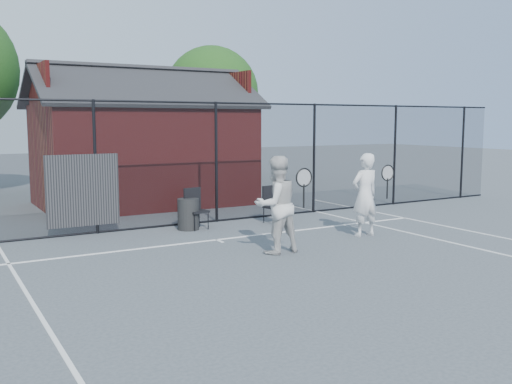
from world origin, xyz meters
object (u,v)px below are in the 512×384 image
player_front (365,195)px  player_back (276,205)px  chair_left (197,209)px  clubhouse (143,151)px  waste_bin (188,214)px  chair_right (274,205)px

player_front → player_back: 2.59m
player_front → chair_left: (-2.87, 2.58, -0.45)m
clubhouse → waste_bin: (-0.54, -4.61, -1.24)m
player_back → chair_left: 3.03m
player_back → waste_bin: (-0.51, 3.04, -0.57)m
player_front → chair_left: size_ratio=1.95×
player_front → chair_right: (-0.88, 2.35, -0.47)m
chair_right → player_back: bearing=-131.4°
player_front → chair_left: bearing=138.0°
clubhouse → player_back: clubhouse is taller
waste_bin → chair_right: bearing=-7.5°
player_front → waste_bin: player_front is taller
clubhouse → player_front: (2.52, -7.25, -0.69)m
chair_left → player_back: bearing=-93.1°
player_front → player_back: bearing=-171.1°
player_back → waste_bin: size_ratio=2.57×
clubhouse → player_back: size_ratio=3.47×
waste_bin → clubhouse: bearing=83.3°
clubhouse → chair_left: (-0.35, -4.67, -1.14)m
chair_right → waste_bin: size_ratio=1.24×
player_back → chair_right: (1.67, 2.75, -0.49)m
clubhouse → chair_right: size_ratio=7.18×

